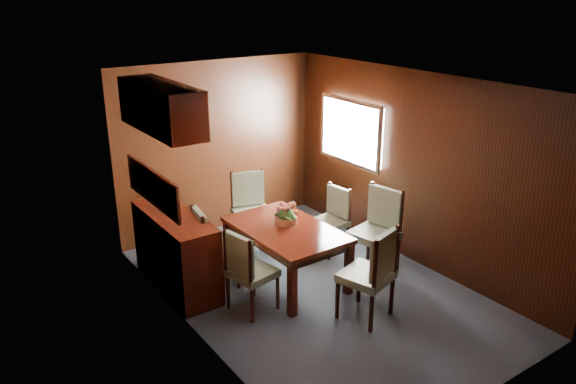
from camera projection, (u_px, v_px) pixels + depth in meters
ground at (315, 290)px, 6.50m from camera, size 4.50×4.50×0.00m
room_shell at (291, 150)px, 6.14m from camera, size 3.06×4.52×2.41m
sideboard at (176, 251)px, 6.45m from camera, size 0.48×1.40×0.90m
dining_table at (286, 235)px, 6.53m from camera, size 0.94×1.48×0.68m
chair_left_near at (247, 268)px, 5.91m from camera, size 0.50×0.52×0.95m
chair_left_far at (210, 243)px, 6.43m from camera, size 0.51×0.53×0.97m
chair_right_near at (378, 225)px, 6.79m from camera, size 0.57×0.59×1.06m
chair_right_far at (333, 216)px, 7.34m from camera, size 0.44×0.46×0.88m
chair_head at (373, 270)px, 5.76m from camera, size 0.61×0.59×1.04m
chair_foot at (251, 205)px, 7.47m from camera, size 0.58×0.56×1.02m
flower_centerpiece at (286, 213)px, 6.57m from camera, size 0.28×0.28×0.28m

